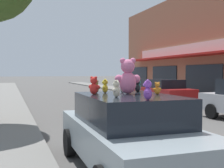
{
  "coord_description": "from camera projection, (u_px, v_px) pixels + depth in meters",
  "views": [
    {
      "loc": [
        -5.37,
        -4.66,
        1.88
      ],
      "look_at": [
        -2.67,
        2.71,
        1.55
      ],
      "focal_mm": 45.0,
      "sensor_mm": 36.0,
      "label": 1
    }
  ],
  "objects": [
    {
      "name": "teddy_bear_yellow",
      "position": [
        105.0,
        86.0,
        5.85
      ],
      "size": [
        0.17,
        0.22,
        0.29
      ],
      "rotation": [
        0.0,
        0.0,
        4.27
      ],
      "color": "yellow",
      "rests_on": "plush_art_car"
    },
    {
      "name": "teddy_bear_cream",
      "position": [
        116.0,
        89.0,
        4.84
      ],
      "size": [
        0.19,
        0.21,
        0.3
      ],
      "rotation": [
        0.0,
        0.0,
        4.03
      ],
      "color": "beige",
      "rests_on": "plush_art_car"
    },
    {
      "name": "teddy_bear_giant",
      "position": [
        128.0,
        77.0,
        5.61
      ],
      "size": [
        0.54,
        0.37,
        0.72
      ],
      "rotation": [
        0.0,
        0.0,
        2.87
      ],
      "color": "pink",
      "rests_on": "plush_art_car"
    },
    {
      "name": "teddy_bear_red",
      "position": [
        94.0,
        86.0,
        5.45
      ],
      "size": [
        0.23,
        0.25,
        0.35
      ],
      "rotation": [
        0.0,
        0.0,
        2.22
      ],
      "color": "red",
      "rests_on": "plush_art_car"
    },
    {
      "name": "teddy_bear_black",
      "position": [
        137.0,
        86.0,
        6.15
      ],
      "size": [
        0.19,
        0.19,
        0.28
      ],
      "rotation": [
        0.0,
        0.0,
        3.93
      ],
      "color": "black",
      "rests_on": "plush_art_car"
    },
    {
      "name": "teddy_bear_brown",
      "position": [
        96.0,
        87.0,
        5.9
      ],
      "size": [
        0.2,
        0.15,
        0.26
      ],
      "rotation": [
        0.0,
        0.0,
        2.68
      ],
      "color": "olive",
      "rests_on": "plush_art_car"
    },
    {
      "name": "plush_art_car",
      "position": [
        129.0,
        131.0,
        5.34
      ],
      "size": [
        2.06,
        4.22,
        1.45
      ],
      "rotation": [
        0.0,
        0.0,
        -0.02
      ],
      "color": "#8C999E",
      "rests_on": "ground_plane"
    },
    {
      "name": "teddy_bear_purple",
      "position": [
        148.0,
        90.0,
        4.35
      ],
      "size": [
        0.18,
        0.24,
        0.32
      ],
      "rotation": [
        0.0,
        0.0,
        4.28
      ],
      "color": "purple",
      "rests_on": "plush_art_car"
    },
    {
      "name": "teddy_bear_orange",
      "position": [
        157.0,
        88.0,
        5.43
      ],
      "size": [
        0.18,
        0.11,
        0.24
      ],
      "rotation": [
        0.0,
        0.0,
        3.11
      ],
      "color": "orange",
      "rests_on": "plush_art_car"
    },
    {
      "name": "teddy_bear_teal",
      "position": [
        138.0,
        86.0,
        6.33
      ],
      "size": [
        0.19,
        0.18,
        0.27
      ],
      "rotation": [
        0.0,
        0.0,
        3.92
      ],
      "color": "teal",
      "rests_on": "plush_art_car"
    },
    {
      "name": "teddy_bear_white",
      "position": [
        122.0,
        86.0,
        6.06
      ],
      "size": [
        0.18,
        0.17,
        0.26
      ],
      "rotation": [
        0.0,
        0.0,
        2.45
      ],
      "color": "white",
      "rests_on": "plush_art_car"
    },
    {
      "name": "parked_car_far_right",
      "position": [
        162.0,
        91.0,
        16.76
      ],
      "size": [
        1.99,
        4.57,
        1.46
      ],
      "color": "maroon",
      "rests_on": "ground_plane"
    }
  ]
}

